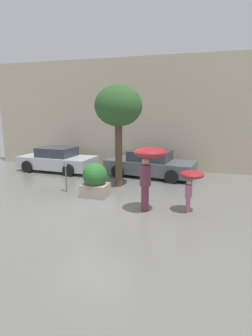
{
  "coord_description": "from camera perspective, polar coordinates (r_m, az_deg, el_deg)",
  "views": [
    {
      "loc": [
        3.18,
        -7.82,
        3.14
      ],
      "look_at": [
        0.56,
        1.6,
        1.05
      ],
      "focal_mm": 28.0,
      "sensor_mm": 36.0,
      "label": 1
    }
  ],
  "objects": [
    {
      "name": "planter_box",
      "position": [
        9.91,
        -6.75,
        -2.56
      ],
      "size": [
        0.98,
        0.93,
        1.3
      ],
      "color": "#9E9384",
      "rests_on": "ground"
    },
    {
      "name": "person_child",
      "position": [
        8.43,
        14.02,
        -2.25
      ],
      "size": [
        0.76,
        0.76,
        1.35
      ],
      "rotation": [
        0.0,
        0.0,
        0.68
      ],
      "color": "#B76684",
      "rests_on": "ground"
    },
    {
      "name": "person_adult",
      "position": [
        8.15,
        4.95,
        1.36
      ],
      "size": [
        1.02,
        1.02,
        2.09
      ],
      "rotation": [
        0.0,
        0.0,
        -0.34
      ],
      "color": "brown",
      "rests_on": "ground"
    },
    {
      "name": "parking_meter",
      "position": [
        10.61,
        -13.01,
        -0.43
      ],
      "size": [
        0.14,
        0.14,
        1.25
      ],
      "color": "#595B60",
      "rests_on": "ground"
    },
    {
      "name": "ground_plane",
      "position": [
        9.01,
        -6.24,
        -8.41
      ],
      "size": [
        40.0,
        40.0,
        0.0
      ],
      "primitive_type": "plane",
      "color": "slate"
    },
    {
      "name": "street_tree",
      "position": [
        11.0,
        -1.66,
        12.96
      ],
      "size": [
        1.96,
        1.96,
        4.23
      ],
      "color": "brown",
      "rests_on": "ground"
    },
    {
      "name": "building_facade",
      "position": [
        14.67,
        3.1,
        11.5
      ],
      "size": [
        18.0,
        0.3,
        6.0
      ],
      "color": "#B7A88E",
      "rests_on": "ground"
    },
    {
      "name": "parked_car_far",
      "position": [
        14.72,
        -14.68,
        1.72
      ],
      "size": [
        4.19,
        2.28,
        1.29
      ],
      "rotation": [
        0.0,
        0.0,
        1.5
      ],
      "color": "#B7BCC1",
      "rests_on": "ground"
    },
    {
      "name": "parked_car_near",
      "position": [
        13.07,
        5.26,
        0.81
      ],
      "size": [
        4.55,
        2.52,
        1.29
      ],
      "rotation": [
        0.0,
        0.0,
        1.42
      ],
      "color": "#4C5156",
      "rests_on": "ground"
    }
  ]
}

